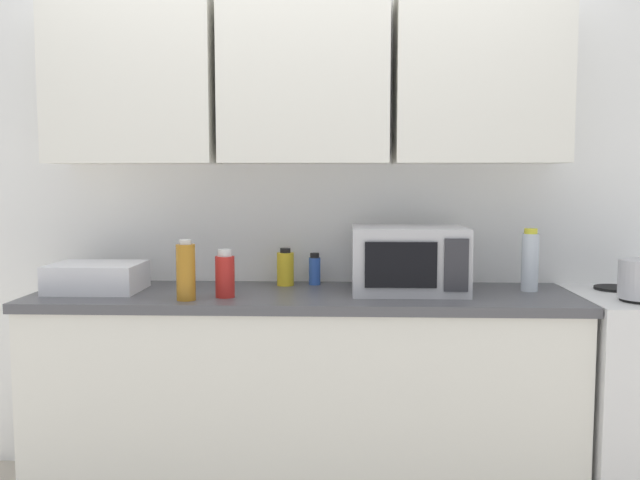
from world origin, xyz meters
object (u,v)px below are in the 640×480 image
object	(u,v)px
bottle_yellow_mustard	(285,268)
bottle_blue_cleaner	(315,270)
dish_rack	(97,277)
bottle_clear_tall	(530,261)
bottle_amber_vinegar	(186,271)
microwave	(409,260)
bottle_red_sauce	(225,275)

from	to	relation	value
bottle_yellow_mustard	bottle_blue_cleaner	distance (m)	0.13
dish_rack	bottle_clear_tall	world-z (taller)	bottle_clear_tall
dish_rack	bottle_amber_vinegar	xyz separation A→B (m)	(0.44, -0.20, 0.06)
bottle_yellow_mustard	microwave	bearing A→B (deg)	-16.37
bottle_amber_vinegar	bottle_blue_cleaner	size ratio (longest dim) A/B	1.67
bottle_red_sauce	bottle_clear_tall	xyz separation A→B (m)	(1.29, 0.20, 0.04)
bottle_yellow_mustard	dish_rack	bearing A→B (deg)	-167.08
microwave	bottle_blue_cleaner	bearing A→B (deg)	155.82
bottle_red_sauce	bottle_amber_vinegar	world-z (taller)	bottle_amber_vinegar
bottle_red_sauce	bottle_blue_cleaner	bearing A→B (deg)	43.90
microwave	bottle_clear_tall	world-z (taller)	microwave
bottle_yellow_mustard	bottle_red_sauce	bearing A→B (deg)	-125.03
bottle_clear_tall	microwave	bearing A→B (deg)	-175.02
bottle_amber_vinegar	bottle_clear_tall	xyz separation A→B (m)	(1.43, 0.27, 0.02)
dish_rack	bottle_yellow_mustard	bearing A→B (deg)	12.92
dish_rack	bottle_blue_cleaner	distance (m)	0.95
bottle_yellow_mustard	bottle_red_sauce	xyz separation A→B (m)	(-0.22, -0.31, 0.01)
bottle_yellow_mustard	bottle_amber_vinegar	xyz separation A→B (m)	(-0.36, -0.39, 0.04)
bottle_red_sauce	microwave	bearing A→B (deg)	11.45
microwave	bottle_red_sauce	size ratio (longest dim) A/B	2.44
bottle_red_sauce	bottle_amber_vinegar	xyz separation A→B (m)	(-0.14, -0.07, 0.02)
dish_rack	bottle_clear_tall	bearing A→B (deg)	2.15
bottle_blue_cleaner	bottle_red_sauce	bearing A→B (deg)	-136.10
dish_rack	bottle_amber_vinegar	distance (m)	0.48
bottle_red_sauce	bottle_clear_tall	size ratio (longest dim) A/B	0.73
microwave	bottle_clear_tall	bearing A→B (deg)	4.98
bottle_red_sauce	bottle_clear_tall	bearing A→B (deg)	8.84
bottle_amber_vinegar	bottle_blue_cleaner	world-z (taller)	bottle_amber_vinegar
bottle_amber_vinegar	bottle_clear_tall	world-z (taller)	bottle_clear_tall
dish_rack	bottle_clear_tall	size ratio (longest dim) A/B	1.40
bottle_red_sauce	bottle_amber_vinegar	distance (m)	0.16
dish_rack	bottle_clear_tall	xyz separation A→B (m)	(1.87, 0.07, 0.07)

